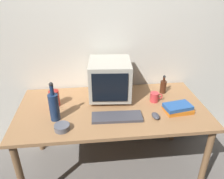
% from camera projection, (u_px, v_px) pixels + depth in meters
% --- Properties ---
extents(ground_plane, '(6.00, 6.00, 0.00)m').
position_uv_depth(ground_plane, '(112.00, 167.00, 2.35)').
color(ground_plane, slate).
extents(back_wall, '(4.00, 0.08, 2.50)m').
position_uv_depth(back_wall, '(107.00, 38.00, 2.20)').
color(back_wall, silver).
rests_on(back_wall, ground).
extents(desk, '(1.69, 0.85, 0.75)m').
position_uv_depth(desk, '(112.00, 114.00, 2.04)').
color(desk, '#9E7047').
rests_on(desk, ground).
extents(crt_monitor, '(0.41, 0.41, 0.37)m').
position_uv_depth(crt_monitor, '(109.00, 79.00, 2.08)').
color(crt_monitor, '#B2AD9E').
rests_on(crt_monitor, desk).
extents(keyboard, '(0.43, 0.17, 0.02)m').
position_uv_depth(keyboard, '(117.00, 117.00, 1.85)').
color(keyboard, '#3F3F47').
rests_on(keyboard, desk).
extents(computer_mouse, '(0.07, 0.11, 0.04)m').
position_uv_depth(computer_mouse, '(156.00, 116.00, 1.85)').
color(computer_mouse, '#3F3F47').
rests_on(computer_mouse, desk).
extents(bottle_tall, '(0.08, 0.08, 0.34)m').
position_uv_depth(bottle_tall, '(54.00, 106.00, 1.78)').
color(bottle_tall, navy).
rests_on(bottle_tall, desk).
extents(bottle_short, '(0.06, 0.06, 0.19)m').
position_uv_depth(bottle_short, '(163.00, 86.00, 2.22)').
color(bottle_short, '#472314').
rests_on(bottle_short, desk).
extents(book_stack, '(0.26, 0.19, 0.07)m').
position_uv_depth(book_stack, '(178.00, 108.00, 1.93)').
color(book_stack, orange).
rests_on(book_stack, desk).
extents(mug, '(0.12, 0.08, 0.09)m').
position_uv_depth(mug, '(155.00, 97.00, 2.08)').
color(mug, '#CC383D').
rests_on(mug, desk).
extents(cd_spindle, '(0.12, 0.12, 0.04)m').
position_uv_depth(cd_spindle, '(62.00, 127.00, 1.71)').
color(cd_spindle, '#595B66').
rests_on(cd_spindle, desk).
extents(metal_canister, '(0.09, 0.09, 0.15)m').
position_uv_depth(metal_canister, '(54.00, 98.00, 2.00)').
color(metal_canister, '#A51E19').
rests_on(metal_canister, desk).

